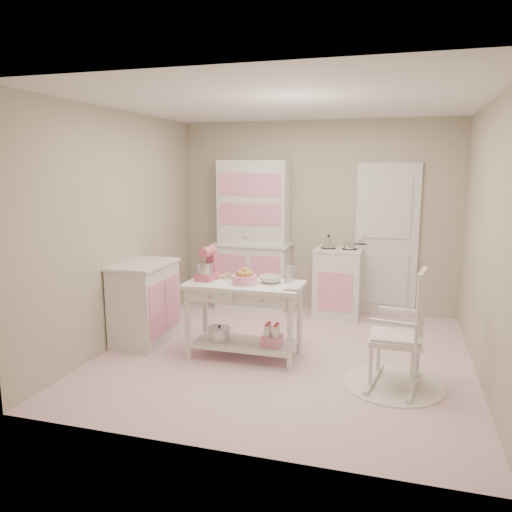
{
  "coord_description": "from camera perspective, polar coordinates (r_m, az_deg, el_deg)",
  "views": [
    {
      "loc": [
        1.12,
        -4.93,
        1.98
      ],
      "look_at": [
        -0.42,
        0.35,
        0.99
      ],
      "focal_mm": 35.0,
      "sensor_mm": 36.0,
      "label": 1
    }
  ],
  "objects": [
    {
      "name": "stove",
      "position": [
        6.75,
        9.33,
        -2.99
      ],
      "size": [
        0.62,
        0.57,
        0.92
      ],
      "primitive_type": "cube",
      "color": "white",
      "rests_on": "ground"
    },
    {
      "name": "cookie_tray",
      "position": [
        5.36,
        -2.3,
        -2.47
      ],
      "size": [
        0.34,
        0.24,
        0.02
      ],
      "primitive_type": "cube",
      "color": "silver",
      "rests_on": "work_table"
    },
    {
      "name": "door",
      "position": [
        6.87,
        14.68,
        1.78
      ],
      "size": [
        0.82,
        0.05,
        2.04
      ],
      "primitive_type": "cube",
      "color": "white",
      "rests_on": "ground"
    },
    {
      "name": "hutch",
      "position": [
        6.94,
        -0.36,
        2.36
      ],
      "size": [
        1.06,
        0.5,
        2.08
      ],
      "primitive_type": "cube",
      "color": "white",
      "rests_on": "ground"
    },
    {
      "name": "rocking_chair",
      "position": [
        4.7,
        15.72,
        -7.92
      ],
      "size": [
        0.59,
        0.79,
        1.1
      ],
      "primitive_type": "cube",
      "rotation": [
        0.0,
        0.0,
        -0.16
      ],
      "color": "white",
      "rests_on": "ground"
    },
    {
      "name": "lace_rug",
      "position": [
        4.9,
        15.41,
        -13.99
      ],
      "size": [
        0.92,
        0.92,
        0.01
      ],
      "primitive_type": "cylinder",
      "color": "white",
      "rests_on": "ground"
    },
    {
      "name": "mixing_bowl",
      "position": [
        5.15,
        1.68,
        -2.68
      ],
      "size": [
        0.23,
        0.23,
        0.07
      ],
      "primitive_type": "imported",
      "color": "beige",
      "rests_on": "work_table"
    },
    {
      "name": "recipe_book",
      "position": [
        4.92,
        3.23,
        -3.61
      ],
      "size": [
        0.17,
        0.21,
        0.02
      ],
      "primitive_type": "imported",
      "rotation": [
        0.0,
        0.0,
        0.1
      ],
      "color": "beige",
      "rests_on": "work_table"
    },
    {
      "name": "metal_pitcher",
      "position": [
        5.17,
        3.83,
        -2.08
      ],
      "size": [
        0.1,
        0.1,
        0.17
      ],
      "primitive_type": "cylinder",
      "color": "silver",
      "rests_on": "work_table"
    },
    {
      "name": "work_table",
      "position": [
        5.26,
        -1.34,
        -7.33
      ],
      "size": [
        1.2,
        0.6,
        0.8
      ],
      "primitive_type": "cube",
      "color": "white",
      "rests_on": "ground"
    },
    {
      "name": "room_shell",
      "position": [
        5.06,
        3.46,
        6.38
      ],
      "size": [
        3.84,
        3.84,
        2.62
      ],
      "color": "#D08297",
      "rests_on": "ground"
    },
    {
      "name": "base_cabinet",
      "position": [
        5.82,
        -12.62,
        -5.22
      ],
      "size": [
        0.54,
        0.84,
        0.92
      ],
      "primitive_type": "cube",
      "color": "white",
      "rests_on": "ground"
    },
    {
      "name": "stand_mixer",
      "position": [
        5.27,
        -5.65,
        -0.93
      ],
      "size": [
        0.23,
        0.3,
        0.34
      ],
      "primitive_type": "cube",
      "rotation": [
        0.0,
        0.0,
        -0.09
      ],
      "color": "#CA556C",
      "rests_on": "work_table"
    },
    {
      "name": "bread_basket",
      "position": [
        5.09,
        -1.31,
        -2.73
      ],
      "size": [
        0.25,
        0.25,
        0.09
      ],
      "primitive_type": "cylinder",
      "color": "pink",
      "rests_on": "work_table"
    }
  ]
}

